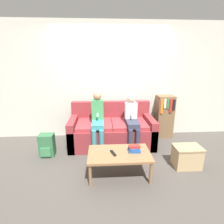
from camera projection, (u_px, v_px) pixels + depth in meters
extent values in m
plane|color=#4C4742|center=(113.00, 156.00, 3.34)|extent=(10.00, 10.00, 0.00)
cube|color=beige|center=(110.00, 82.00, 4.01)|extent=(8.00, 0.06, 2.60)
cube|color=silver|center=(89.00, 81.00, 3.95)|extent=(0.28, 0.00, 0.30)
cube|color=maroon|center=(112.00, 135.00, 3.77)|extent=(1.76, 0.87, 0.45)
cube|color=maroon|center=(111.00, 110.00, 4.00)|extent=(1.76, 0.14, 0.43)
cube|color=maroon|center=(74.00, 132.00, 3.70)|extent=(0.14, 0.87, 0.61)
cube|color=maroon|center=(149.00, 130.00, 3.80)|extent=(0.14, 0.87, 0.61)
cube|color=#A1343A|center=(94.00, 124.00, 3.65)|extent=(0.72, 0.71, 0.07)
cube|color=#A1343A|center=(129.00, 123.00, 3.69)|extent=(0.72, 0.71, 0.07)
cube|color=#8E6642|center=(119.00, 154.00, 2.71)|extent=(0.96, 0.57, 0.04)
cylinder|color=#8E6642|center=(90.00, 176.00, 2.50)|extent=(0.04, 0.04, 0.35)
cylinder|color=#8E6642|center=(151.00, 173.00, 2.55)|extent=(0.04, 0.04, 0.35)
cylinder|color=#8E6642|center=(92.00, 157.00, 2.97)|extent=(0.04, 0.04, 0.35)
cylinder|color=#8E6642|center=(143.00, 156.00, 3.03)|extent=(0.04, 0.04, 0.35)
cylinder|color=teal|center=(94.00, 143.00, 3.30)|extent=(0.09, 0.09, 0.52)
cylinder|color=teal|center=(102.00, 143.00, 3.31)|extent=(0.09, 0.09, 0.52)
cube|color=teal|center=(98.00, 123.00, 3.48)|extent=(0.23, 0.54, 0.09)
cube|color=#429356|center=(98.00, 109.00, 3.56)|extent=(0.24, 0.16, 0.40)
sphere|color=tan|center=(97.00, 96.00, 3.49)|extent=(0.16, 0.16, 0.16)
cube|color=white|center=(98.00, 115.00, 3.44)|extent=(0.03, 0.12, 0.03)
cylinder|color=#33384C|center=(130.00, 142.00, 3.34)|extent=(0.09, 0.09, 0.52)
cylinder|color=#33384C|center=(137.00, 142.00, 3.35)|extent=(0.09, 0.09, 0.52)
cube|color=#33384C|center=(132.00, 122.00, 3.52)|extent=(0.23, 0.54, 0.09)
cube|color=white|center=(131.00, 110.00, 3.62)|extent=(0.24, 0.16, 0.32)
sphere|color=beige|center=(131.00, 99.00, 3.55)|extent=(0.18, 0.18, 0.18)
cube|color=white|center=(132.00, 116.00, 3.49)|extent=(0.03, 0.12, 0.03)
cube|color=black|center=(113.00, 153.00, 2.67)|extent=(0.09, 0.17, 0.02)
cube|color=#23519E|center=(134.00, 150.00, 2.74)|extent=(0.19, 0.14, 0.04)
cube|color=#23519E|center=(134.00, 148.00, 2.73)|extent=(0.15, 0.15, 0.03)
cube|color=red|center=(134.00, 146.00, 2.72)|extent=(0.17, 0.09, 0.04)
cube|color=brown|center=(164.00, 116.00, 4.12)|extent=(0.38, 0.30, 0.99)
cube|color=orange|center=(162.00, 107.00, 3.88)|extent=(0.06, 0.02, 0.31)
cube|color=silver|center=(165.00, 104.00, 3.86)|extent=(0.05, 0.02, 0.21)
cube|color=#2D8442|center=(168.00, 104.00, 3.87)|extent=(0.04, 0.02, 0.23)
cube|color=red|center=(171.00, 106.00, 3.89)|extent=(0.06, 0.02, 0.31)
cube|color=black|center=(174.00, 105.00, 3.89)|extent=(0.06, 0.02, 0.24)
cube|color=tan|center=(187.00, 157.00, 2.98)|extent=(0.44, 0.30, 0.35)
cube|color=tan|center=(188.00, 147.00, 2.92)|extent=(0.46, 0.32, 0.02)
cube|color=#336B42|center=(47.00, 145.00, 3.32)|extent=(0.27, 0.21, 0.43)
cube|color=#3D804F|center=(46.00, 152.00, 3.23)|extent=(0.19, 0.03, 0.17)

